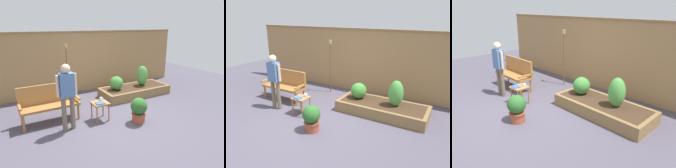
# 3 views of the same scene
# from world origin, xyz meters

# --- Properties ---
(ground_plane) EXTENTS (14.00, 14.00, 0.00)m
(ground_plane) POSITION_xyz_m (0.00, 0.00, 0.00)
(ground_plane) COLOR #514C5B
(fence_back) EXTENTS (8.40, 0.14, 2.16)m
(fence_back) POSITION_xyz_m (0.00, 2.60, 1.09)
(fence_back) COLOR #A37A4C
(fence_back) RESTS_ON ground_plane
(garden_bench) EXTENTS (1.44, 0.48, 0.94)m
(garden_bench) POSITION_xyz_m (-1.52, 0.70, 0.54)
(garden_bench) COLOR #A87038
(garden_bench) RESTS_ON ground_plane
(side_table) EXTENTS (0.40, 0.40, 0.48)m
(side_table) POSITION_xyz_m (-0.39, 0.11, 0.40)
(side_table) COLOR #9E7042
(side_table) RESTS_ON ground_plane
(cup_on_table) EXTENTS (0.11, 0.07, 0.08)m
(cup_on_table) POSITION_xyz_m (-0.30, 0.21, 0.52)
(cup_on_table) COLOR white
(cup_on_table) RESTS_ON side_table
(book_on_table) EXTENTS (0.23, 0.18, 0.02)m
(book_on_table) POSITION_xyz_m (-0.42, 0.02, 0.49)
(book_on_table) COLOR #38609E
(book_on_table) RESTS_ON side_table
(potted_boxwood) EXTENTS (0.42, 0.42, 0.64)m
(potted_boxwood) POSITION_xyz_m (0.40, -0.48, 0.35)
(potted_boxwood) COLOR #A84C33
(potted_boxwood) RESTS_ON ground_plane
(raised_planter_bed) EXTENTS (2.40, 1.00, 0.30)m
(raised_planter_bed) POSITION_xyz_m (1.51, 1.22, 0.15)
(raised_planter_bed) COLOR olive
(raised_planter_bed) RESTS_ON ground_plane
(shrub_near_bench) EXTENTS (0.45, 0.45, 0.45)m
(shrub_near_bench) POSITION_xyz_m (0.78, 1.25, 0.52)
(shrub_near_bench) COLOR brown
(shrub_near_bench) RESTS_ON raised_planter_bed
(shrub_far_corner) EXTENTS (0.38, 0.38, 0.69)m
(shrub_far_corner) POSITION_xyz_m (1.84, 1.25, 0.64)
(shrub_far_corner) COLOR brown
(shrub_far_corner) RESTS_ON raised_planter_bed
(tiki_torch) EXTENTS (0.10, 0.10, 1.80)m
(tiki_torch) POSITION_xyz_m (-0.62, 1.96, 1.22)
(tiki_torch) COLOR brown
(tiki_torch) RESTS_ON ground_plane
(person_by_bench) EXTENTS (0.47, 0.20, 1.56)m
(person_by_bench) POSITION_xyz_m (-1.24, 0.03, 0.93)
(person_by_bench) COLOR #70604C
(person_by_bench) RESTS_ON ground_plane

